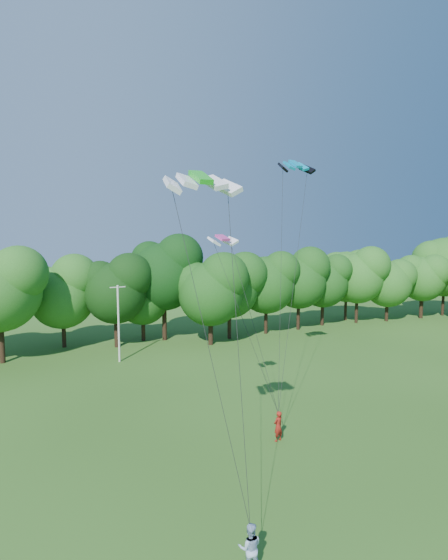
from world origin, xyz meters
name	(u,v)px	position (x,y,z in m)	size (l,w,h in m)	color
utility_pole	(119,322)	(-2.59, 30.93, 3.90)	(1.51, 0.22, 7.55)	silver
kite_flyer_left	(278,426)	(3.51, 10.66, 0.93)	(0.68, 0.45, 1.86)	maroon
kite_flyer_right	(250,548)	(-2.60, 2.13, 0.94)	(0.91, 0.71, 1.87)	#9AB3D6
kite_teal	(295,164)	(8.64, 17.44, 17.72)	(2.82, 1.32, 0.74)	#0585AD
kite_green	(201,177)	(-3.26, 5.47, 14.81)	(3.07, 1.46, 0.70)	green
kite_pink	(222,238)	(1.09, 13.59, 12.28)	(1.97, 1.21, 0.41)	#CB388C
tree_back_center	(164,273)	(3.79, 37.66, 7.86)	(8.65, 8.65, 12.58)	#321E13
tree_back_east	(358,273)	(31.06, 36.73, 7.02)	(7.73, 7.73, 11.25)	black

